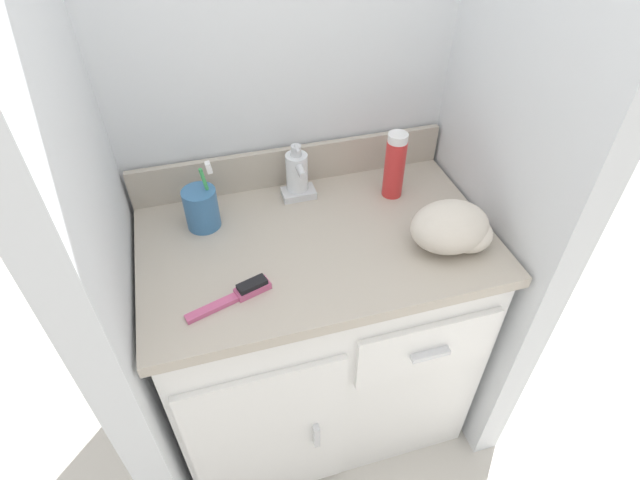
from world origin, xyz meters
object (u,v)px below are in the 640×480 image
object	(u,v)px
toothbrush_cup	(202,208)
shaving_cream_can	(395,166)
hairbrush	(240,293)
hand_towel	(454,228)
soap_dispenser	(295,174)

from	to	relation	value
toothbrush_cup	shaving_cream_can	distance (m)	0.51
toothbrush_cup	shaving_cream_can	bearing A→B (deg)	-0.98
toothbrush_cup	hairbrush	bearing A→B (deg)	-79.84
toothbrush_cup	hairbrush	size ratio (longest dim) A/B	0.93
hairbrush	hand_towel	world-z (taller)	hand_towel
soap_dispenser	hand_towel	xyz separation A→B (m)	(0.31, -0.30, -0.01)
toothbrush_cup	hairbrush	distance (m)	0.27
shaving_cream_can	hand_towel	distance (m)	0.24
shaving_cream_can	toothbrush_cup	bearing A→B (deg)	179.02
shaving_cream_can	hairbrush	distance (m)	0.53
soap_dispenser	toothbrush_cup	bearing A→B (deg)	-166.28
hairbrush	hand_towel	distance (m)	0.52
soap_dispenser	hairbrush	xyz separation A→B (m)	(-0.21, -0.33, -0.06)
hairbrush	hand_towel	bearing A→B (deg)	-14.63
soap_dispenser	shaving_cream_can	distance (m)	0.26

